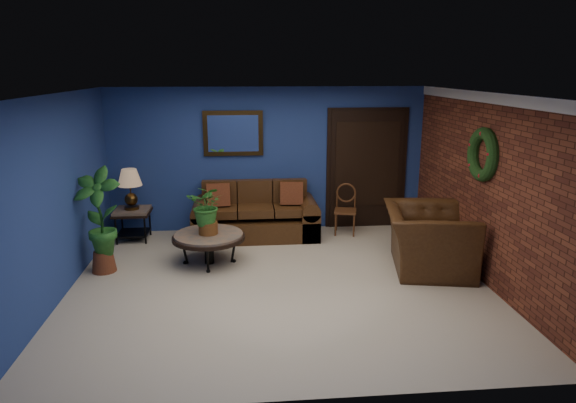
{
  "coord_description": "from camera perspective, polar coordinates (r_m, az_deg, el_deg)",
  "views": [
    {
      "loc": [
        -0.48,
        -6.36,
        2.8
      ],
      "look_at": [
        0.16,
        0.55,
        0.99
      ],
      "focal_mm": 32.0,
      "sensor_mm": 36.0,
      "label": 1
    }
  ],
  "objects": [
    {
      "name": "wall_back",
      "position": [
        9.0,
        -2.2,
        4.67
      ],
      "size": [
        5.5,
        0.04,
        2.5
      ],
      "primitive_type": "cube",
      "color": "navy",
      "rests_on": "ground"
    },
    {
      "name": "coffee_table",
      "position": [
        7.61,
        -8.81,
        -3.97
      ],
      "size": [
        1.06,
        1.06,
        0.46
      ],
      "rotation": [
        0.0,
        0.0,
        -0.32
      ],
      "color": "#514B46",
      "rests_on": "ground"
    },
    {
      "name": "floor_plant",
      "position": [
        8.37,
        14.7,
        -2.67
      ],
      "size": [
        0.36,
        0.31,
        0.76
      ],
      "color": "brown",
      "rests_on": "ground"
    },
    {
      "name": "crown_molding",
      "position": [
        7.13,
        21.77,
        10.61
      ],
      "size": [
        0.03,
        5.0,
        0.14
      ],
      "primitive_type": "cube",
      "color": "white",
      "rests_on": "wall_right_brick"
    },
    {
      "name": "tall_plant",
      "position": [
        7.56,
        -20.21,
        -1.58
      ],
      "size": [
        0.76,
        0.62,
        1.5
      ],
      "color": "brown",
      "rests_on": "ground"
    },
    {
      "name": "table_lamp",
      "position": [
        8.79,
        -17.15,
        1.84
      ],
      "size": [
        0.39,
        0.39,
        0.65
      ],
      "color": "#412A10",
      "rests_on": "end_table"
    },
    {
      "name": "wall_mirror",
      "position": [
        8.88,
        -6.11,
        7.53
      ],
      "size": [
        1.02,
        0.06,
        0.77
      ],
      "primitive_type": "cube",
      "color": "#412A10",
      "rests_on": "wall_back"
    },
    {
      "name": "coffee_plant",
      "position": [
        7.48,
        -8.95,
        -0.63
      ],
      "size": [
        0.66,
        0.61,
        0.73
      ],
      "color": "brown",
      "rests_on": "coffee_table"
    },
    {
      "name": "sofa",
      "position": [
        8.8,
        -3.64,
        -1.87
      ],
      "size": [
        2.11,
        0.91,
        0.95
      ],
      "color": "#432813",
      "rests_on": "ground"
    },
    {
      "name": "wreath",
      "position": [
        7.23,
        20.83,
        4.9
      ],
      "size": [
        0.16,
        0.72,
        0.72
      ],
      "primitive_type": "torus",
      "rotation": [
        0.0,
        1.57,
        0.0
      ],
      "color": "black",
      "rests_on": "wall_right_brick"
    },
    {
      "name": "wall_right_brick",
      "position": [
        7.3,
        21.11,
        1.34
      ],
      "size": [
        0.04,
        5.0,
        2.5
      ],
      "primitive_type": "cube",
      "color": "brown",
      "rests_on": "ground"
    },
    {
      "name": "closet_door",
      "position": [
        9.27,
        8.71,
        3.55
      ],
      "size": [
        1.44,
        0.06,
        2.18
      ],
      "primitive_type": "cube",
      "color": "black",
      "rests_on": "wall_back"
    },
    {
      "name": "side_chair",
      "position": [
        8.96,
        6.42,
        -0.44
      ],
      "size": [
        0.45,
        0.45,
        0.87
      ],
      "rotation": [
        0.0,
        0.0,
        -0.24
      ],
      "color": "brown",
      "rests_on": "ground"
    },
    {
      "name": "armchair",
      "position": [
        7.58,
        15.31,
        -4.05
      ],
      "size": [
        1.43,
        1.56,
        0.88
      ],
      "primitive_type": "imported",
      "rotation": [
        0.0,
        0.0,
        1.38
      ],
      "color": "#432813",
      "rests_on": "ground"
    },
    {
      "name": "ceiling",
      "position": [
        6.38,
        -1.01,
        11.9
      ],
      "size": [
        5.5,
        5.0,
        0.02
      ],
      "primitive_type": "cube",
      "color": "silver",
      "rests_on": "wall_back"
    },
    {
      "name": "end_table",
      "position": [
        8.93,
        -16.89,
        -1.59
      ],
      "size": [
        0.59,
        0.59,
        0.54
      ],
      "color": "#514B46",
      "rests_on": "ground"
    },
    {
      "name": "floor",
      "position": [
        6.96,
        -0.92,
        -9.12
      ],
      "size": [
        5.5,
        5.5,
        0.0
      ],
      "primitive_type": "plane",
      "color": "#C0B39F",
      "rests_on": "ground"
    },
    {
      "name": "wall_left",
      "position": [
        6.92,
        -24.3,
        0.35
      ],
      "size": [
        0.04,
        5.0,
        2.5
      ],
      "primitive_type": "cube",
      "color": "navy",
      "rests_on": "ground"
    }
  ]
}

